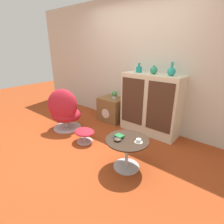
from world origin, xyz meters
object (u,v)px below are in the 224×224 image
potted_plant (114,94)px  book_stack (119,136)px  vase_inner_right (171,71)px  ottoman (84,133)px  sideboard (151,104)px  vase_inner_left (154,70)px  bowl (118,139)px  coffee_table (127,149)px  tv_console (112,109)px  teacup (139,141)px  vase_leftmost (139,69)px  egg_chair (64,110)px

potted_plant → book_stack: potted_plant is taller
vase_inner_right → book_stack: size_ratio=1.78×
ottoman → sideboard: bearing=58.1°
vase_inner_left → bowl: 1.55m
coffee_table → vase_inner_left: 1.57m
tv_console → ottoman: (0.27, -1.11, -0.10)m
coffee_table → teacup: size_ratio=5.54×
potted_plant → teacup: potted_plant is taller
tv_console → teacup: 1.86m
sideboard → bowl: bearing=-80.2°
teacup → vase_leftmost: bearing=123.2°
tv_console → egg_chair: (-0.43, -1.01, 0.15)m
vase_leftmost → coffee_table: bearing=-63.3°
bowl → vase_inner_left: bearing=99.5°
tv_console → vase_leftmost: vase_leftmost is taller
tv_console → egg_chair: bearing=-112.9°
egg_chair → potted_plant: bearing=64.0°
egg_chair → book_stack: 1.61m
vase_inner_left → bowl: (0.22, -1.33, -0.77)m
sideboard → ottoman: sideboard is taller
vase_inner_right → potted_plant: size_ratio=1.37×
potted_plant → sideboard: bearing=0.7°
sideboard → ottoman: bearing=-121.9°
book_stack → bowl: bearing=-66.4°
vase_inner_right → bowl: size_ratio=2.29×
tv_console → vase_inner_right: 1.63m
tv_console → potted_plant: bearing=0.7°
vase_inner_left → teacup: vase_inner_left is taller
vase_inner_right → ottoman: bearing=-132.6°
ottoman → bowl: 0.99m
sideboard → vase_inner_left: (0.01, 0.00, 0.65)m
ottoman → bowl: bowl is taller
vase_inner_left → tv_console: bearing=-179.1°
vase_leftmost → potted_plant: size_ratio=1.03×
coffee_table → teacup: (0.16, 0.04, 0.17)m
teacup → book_stack: size_ratio=0.82×
tv_console → coffee_table: bearing=-43.4°
teacup → bowl: bearing=-149.3°
potted_plant → book_stack: bearing=-48.6°
coffee_table → bowl: (-0.08, -0.11, 0.17)m
vase_leftmost → potted_plant: bearing=-178.5°
vase_inner_right → egg_chair: bearing=-149.3°
tv_console → teacup: size_ratio=5.23×
tv_console → teacup: tv_console is taller
tv_console → ottoman: tv_console is taller
egg_chair → potted_plant: 1.14m
ottoman → vase_leftmost: vase_leftmost is taller
sideboard → ottoman: (-0.70, -1.12, -0.41)m
coffee_table → vase_inner_right: vase_inner_right is taller
vase_leftmost → vase_inner_right: bearing=0.0°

